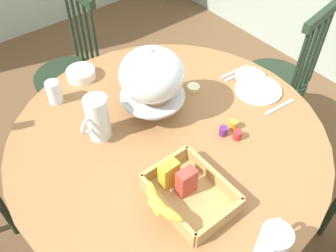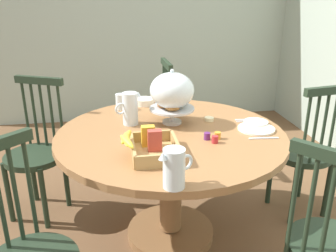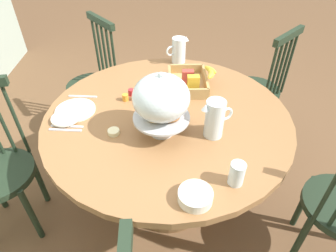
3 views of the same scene
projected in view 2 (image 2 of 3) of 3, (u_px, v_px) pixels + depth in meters
ground_plane at (175, 238)px, 2.35m from camera, size 10.00×10.00×0.00m
wall_left at (169, 11)px, 4.18m from camera, size 0.06×4.32×2.60m
dining_table at (171, 160)px, 2.17m from camera, size 1.35×1.35×0.74m
windsor_chair_near_window at (36, 155)px, 2.48m from camera, size 0.44×0.44×0.97m
windsor_chair_facing_door at (330, 250)px, 1.57m from camera, size 0.47×0.47×0.97m
windsor_chair_far_side at (304, 155)px, 2.48m from camera, size 0.40×0.41×0.97m
windsor_chair_host_seat at (151, 122)px, 3.11m from camera, size 0.40×0.40×0.97m
pastry_stand_with_dome at (172, 93)px, 2.18m from camera, size 0.28×0.28×0.34m
orange_juice_pitcher at (174, 170)px, 1.49m from camera, size 0.10×0.17×0.18m
milk_pitcher at (130, 110)px, 2.20m from camera, size 0.10×0.17×0.20m
cereal_basket at (151, 146)px, 1.81m from camera, size 0.32×0.30×0.12m
china_plate_large at (256, 129)px, 2.14m from camera, size 0.22×0.22×0.01m
china_plate_small at (256, 122)px, 2.22m from camera, size 0.15×0.15×0.01m
cereal_bowl at (145, 102)px, 2.60m from camera, size 0.14×0.14×0.04m
drinking_glass at (120, 102)px, 2.49m from camera, size 0.06×0.06×0.11m
butter_dish at (209, 119)px, 2.28m from camera, size 0.06×0.06×0.02m
jam_jar_strawberry at (215, 139)px, 1.95m from camera, size 0.04×0.04×0.04m
jam_jar_apricot at (218, 135)px, 2.00m from camera, size 0.04×0.04×0.04m
jam_jar_grape at (207, 136)px, 1.99m from camera, size 0.04×0.04×0.04m
table_knife at (250, 121)px, 2.27m from camera, size 0.03×0.17×0.01m
dinner_fork at (248, 120)px, 2.30m from camera, size 0.03×0.17×0.01m
soup_spoon at (264, 138)px, 2.01m from camera, size 0.03×0.17×0.01m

